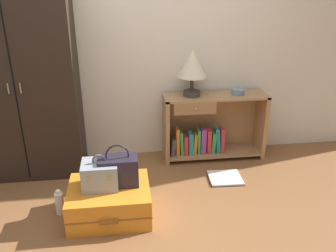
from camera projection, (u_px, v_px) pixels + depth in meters
ground_plane at (154, 242)px, 2.62m from camera, size 9.00×9.00×0.00m
back_wall at (137, 32)px, 3.48m from camera, size 6.40×0.10×2.60m
wardrobe at (21, 81)px, 3.23m from camera, size 0.99×0.47×1.85m
bookshelf at (209, 128)px, 3.74m from camera, size 1.06×0.32×0.69m
table_lamp at (192, 65)px, 3.46m from camera, size 0.29×0.29×0.46m
bowl at (238, 92)px, 3.61m from camera, size 0.13×0.13×0.06m
suitcase_large at (110, 201)px, 2.86m from camera, size 0.65×0.54×0.26m
train_case at (100, 175)px, 2.78m from camera, size 0.28×0.24×0.28m
handbag at (118, 170)px, 2.81m from camera, size 0.31×0.17×0.35m
bottle at (60, 203)px, 2.89m from camera, size 0.07×0.07×0.21m
open_book_on_floor at (225, 178)px, 3.43m from camera, size 0.34×0.31×0.02m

